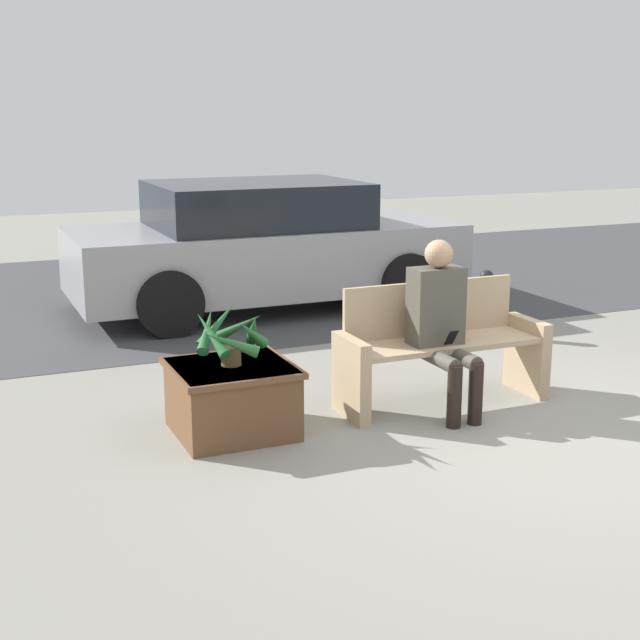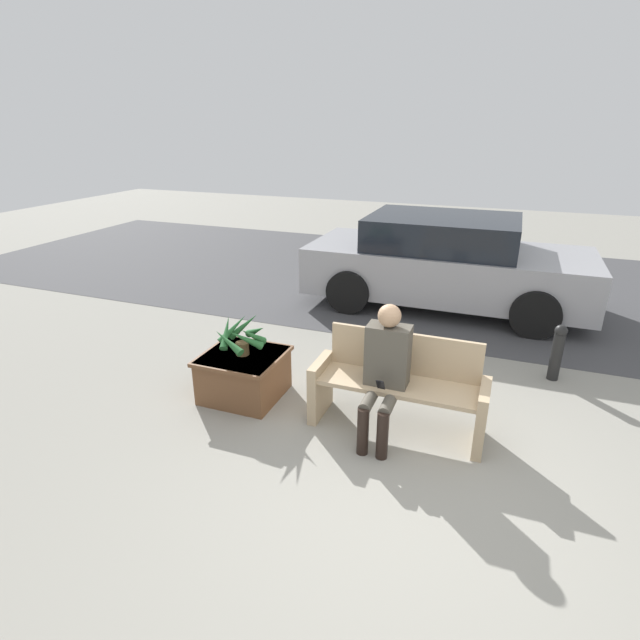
% 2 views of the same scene
% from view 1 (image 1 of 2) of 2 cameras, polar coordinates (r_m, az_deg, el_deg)
% --- Properties ---
extents(ground_plane, '(30.00, 30.00, 0.00)m').
position_cam_1_polar(ground_plane, '(6.33, 14.46, -7.35)').
color(ground_plane, gray).
extents(road_surface, '(20.00, 6.00, 0.01)m').
position_cam_1_polar(road_surface, '(11.38, -3.83, 2.28)').
color(road_surface, '#424244').
rests_on(road_surface, ground_plane).
extents(bench, '(1.62, 0.50, 0.91)m').
position_cam_1_polar(bench, '(6.79, 7.67, -1.71)').
color(bench, tan).
rests_on(bench, ground_plane).
extents(person_seated, '(0.39, 0.60, 1.27)m').
position_cam_1_polar(person_seated, '(6.53, 7.79, 0.13)').
color(person_seated, '#4C473D').
rests_on(person_seated, ground_plane).
extents(planter_box, '(0.82, 0.79, 0.49)m').
position_cam_1_polar(planter_box, '(6.18, -5.65, -4.88)').
color(planter_box, brown).
rests_on(planter_box, ground_plane).
extents(potted_plant, '(0.54, 0.56, 0.42)m').
position_cam_1_polar(potted_plant, '(6.05, -5.78, -0.92)').
color(potted_plant, brown).
rests_on(potted_plant, planter_box).
extents(parked_car, '(4.26, 1.98, 1.41)m').
position_cam_1_polar(parked_car, '(9.96, -3.64, 4.76)').
color(parked_car, '#99999E').
rests_on(parked_car, ground_plane).
extents(bollard_post, '(0.14, 0.14, 0.66)m').
position_cam_1_polar(bollard_post, '(8.87, 10.55, 1.19)').
color(bollard_post, black).
rests_on(bollard_post, ground_plane).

